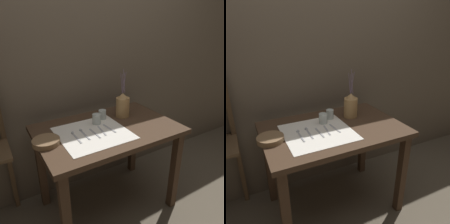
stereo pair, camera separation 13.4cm
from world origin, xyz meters
TOP-DOWN VIEW (x-y plane):
  - ground_plane at (0.00, 0.00)m, footprint 12.00×12.00m
  - stone_wall_back at (0.00, 0.47)m, footprint 7.00×0.06m
  - wooden_table at (0.00, 0.00)m, footprint 1.08×0.72m
  - linen_cloth at (-0.14, -0.03)m, footprint 0.50×0.48m
  - pitcher_with_flowers at (0.22, 0.12)m, footprint 0.12×0.12m
  - wooden_bowl at (-0.48, -0.01)m, footprint 0.18×0.18m
  - glass_tumbler_near at (-0.04, 0.10)m, footprint 0.07×0.07m
  - glass_tumbler_far at (0.04, 0.16)m, footprint 0.06×0.06m
  - spoon_inner at (-0.27, 0.01)m, footprint 0.02×0.18m
  - spoon_outer at (-0.20, 0.02)m, footprint 0.02×0.18m
  - fork_outer at (-0.13, -0.05)m, footprint 0.02×0.16m
  - knife_center at (-0.07, -0.04)m, footprint 0.03×0.16m
  - fork_inner at (0.00, -0.03)m, footprint 0.03×0.17m

SIDE VIEW (x-z plane):
  - ground_plane at x=0.00m, z-range 0.00..0.00m
  - wooden_table at x=0.00m, z-range 0.27..1.05m
  - linen_cloth at x=-0.14m, z-range 0.78..0.78m
  - fork_outer at x=-0.13m, z-range 0.78..0.78m
  - knife_center at x=-0.07m, z-range 0.78..0.78m
  - fork_inner at x=0.00m, z-range 0.78..0.78m
  - spoon_inner at x=-0.27m, z-range 0.77..0.79m
  - spoon_outer at x=-0.20m, z-range 0.77..0.79m
  - wooden_bowl at x=-0.48m, z-range 0.78..0.81m
  - glass_tumbler_far at x=0.04m, z-range 0.78..0.86m
  - glass_tumbler_near at x=-0.04m, z-range 0.78..0.86m
  - pitcher_with_flowers at x=0.22m, z-range 0.66..1.08m
  - stone_wall_back at x=0.00m, z-range 0.00..2.40m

